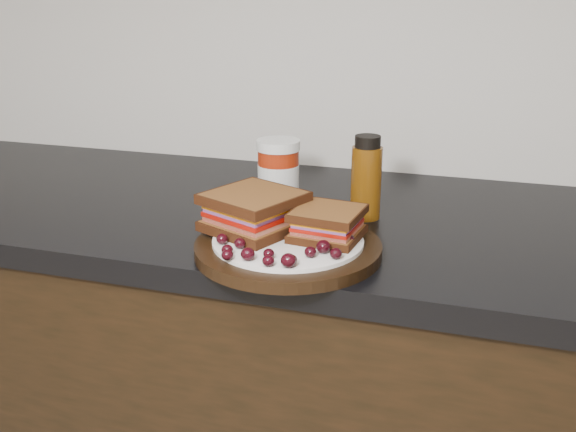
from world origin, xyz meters
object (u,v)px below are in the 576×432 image
plate (288,248)px  oil_bottle (366,177)px  condiment_jar (278,171)px  sandwich_left (254,211)px

plate → oil_bottle: bearing=67.7°
condiment_jar → plate: bearing=-68.7°
plate → oil_bottle: size_ratio=1.94×
sandwich_left → condiment_jar: (-0.03, 0.21, 0.01)m
oil_bottle → sandwich_left: bearing=-129.7°
plate → condiment_jar: 0.26m
plate → sandwich_left: bearing=159.3°
plate → sandwich_left: sandwich_left is taller
condiment_jar → sandwich_left: bearing=-82.2°
sandwich_left → condiment_jar: 0.21m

